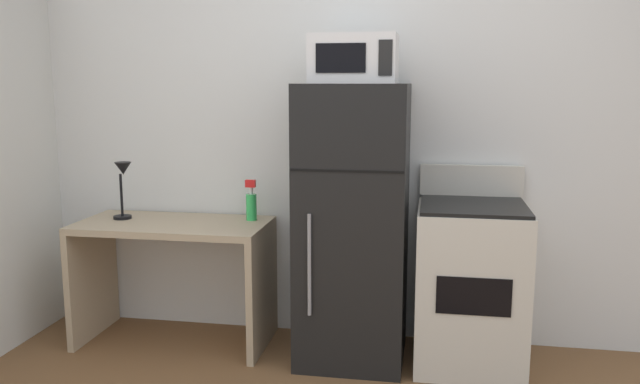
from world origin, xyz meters
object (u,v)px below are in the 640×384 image
desk (174,259)px  desk_lamp (123,181)px  refrigerator (353,224)px  microwave (354,59)px  spray_bottle (251,204)px  oven_range (470,284)px

desk → desk_lamp: desk_lamp is taller
desk_lamp → refrigerator: 1.43m
microwave → refrigerator: bearing=90.3°
desk → refrigerator: 1.13m
spray_bottle → refrigerator: 0.67m
refrigerator → microwave: bearing=-89.7°
refrigerator → desk: bearing=178.7°
desk_lamp → refrigerator: refrigerator is taller
oven_range → microwave: bearing=-176.9°
refrigerator → oven_range: size_ratio=1.43×
refrigerator → microwave: (0.00, -0.02, 0.92)m
microwave → oven_range: microwave is taller
oven_range → spray_bottle: bearing=173.6°
desk → oven_range: size_ratio=1.04×
oven_range → refrigerator: bearing=-178.7°
desk → microwave: bearing=-2.5°
refrigerator → microwave: microwave is taller
microwave → oven_range: (0.66, 0.04, -1.23)m
desk → spray_bottle: bearing=16.7°
spray_bottle → oven_range: bearing=-6.4°
desk_lamp → desk: bearing=-4.4°
desk_lamp → microwave: 1.59m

